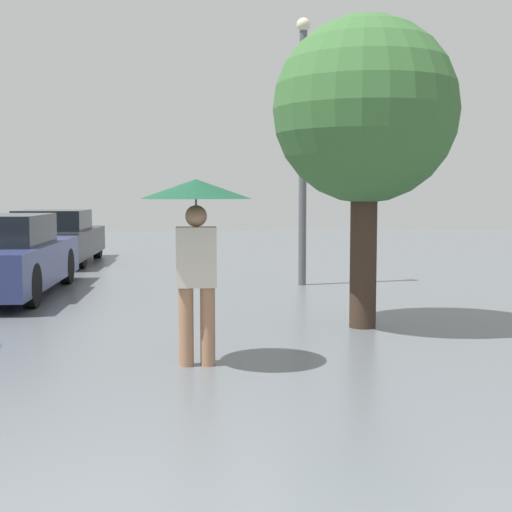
{
  "coord_description": "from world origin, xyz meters",
  "views": [
    {
      "loc": [
        0.08,
        -2.57,
        1.67
      ],
      "look_at": [
        0.64,
        4.29,
        1.07
      ],
      "focal_mm": 50.0,
      "sensor_mm": 36.0,
      "label": 1
    }
  ],
  "objects": [
    {
      "name": "parked_car_farthest",
      "position": [
        -3.35,
        14.9,
        0.61
      ],
      "size": [
        1.8,
        4.32,
        1.29
      ],
      "color": "black",
      "rests_on": "ground_plane"
    },
    {
      "name": "pedestrian",
      "position": [
        0.07,
        4.29,
        1.46
      ],
      "size": [
        1.08,
        1.08,
        1.81
      ],
      "color": "#9E7051",
      "rests_on": "ground_plane"
    },
    {
      "name": "parked_car_middle",
      "position": [
        -3.12,
        9.39,
        0.63
      ],
      "size": [
        1.69,
        4.56,
        1.34
      ],
      "color": "navy",
      "rests_on": "ground_plane"
    },
    {
      "name": "street_lamp",
      "position": [
        1.99,
        10.34,
        2.65
      ],
      "size": [
        0.25,
        0.25,
        4.8
      ],
      "color": "#515456",
      "rests_on": "ground_plane"
    },
    {
      "name": "tree",
      "position": [
        2.13,
        6.13,
        2.66
      ],
      "size": [
        2.28,
        2.28,
        3.83
      ],
      "color": "#38281E",
      "rests_on": "ground_plane"
    }
  ]
}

